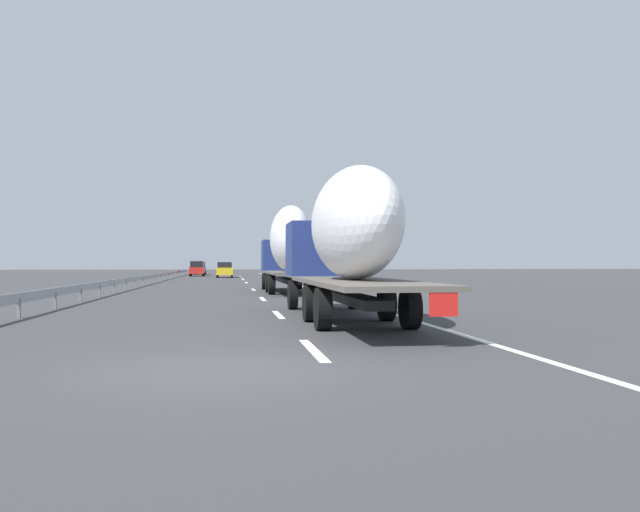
# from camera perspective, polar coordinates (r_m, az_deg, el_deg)

# --- Properties ---
(ground_plane) EXTENTS (260.00, 260.00, 0.00)m
(ground_plane) POSITION_cam_1_polar(r_m,az_deg,el_deg) (50.08, -8.42, -2.54)
(ground_plane) COLOR #38383A
(lane_stripe_0) EXTENTS (3.20, 0.20, 0.01)m
(lane_stripe_0) POSITION_cam_1_polar(r_m,az_deg,el_deg) (12.26, -0.61, -8.31)
(lane_stripe_0) COLOR white
(lane_stripe_0) RESTS_ON ground_plane
(lane_stripe_1) EXTENTS (3.20, 0.20, 0.01)m
(lane_stripe_1) POSITION_cam_1_polar(r_m,az_deg,el_deg) (20.65, -3.73, -5.20)
(lane_stripe_1) COLOR white
(lane_stripe_1) RESTS_ON ground_plane
(lane_stripe_2) EXTENTS (3.20, 0.20, 0.01)m
(lane_stripe_2) POSITION_cam_1_polar(r_m,az_deg,el_deg) (29.78, -5.10, -3.81)
(lane_stripe_2) COLOR white
(lane_stripe_2) RESTS_ON ground_plane
(lane_stripe_3) EXTENTS (3.20, 0.20, 0.01)m
(lane_stripe_3) POSITION_cam_1_polar(r_m,az_deg,el_deg) (40.51, -5.92, -2.98)
(lane_stripe_3) COLOR white
(lane_stripe_3) RESTS_ON ground_plane
(lane_stripe_4) EXTENTS (3.20, 0.20, 0.01)m
(lane_stripe_4) POSITION_cam_1_polar(r_m,az_deg,el_deg) (55.52, -6.54, -2.35)
(lane_stripe_4) COLOR white
(lane_stripe_4) RESTS_ON ground_plane
(lane_stripe_5) EXTENTS (3.20, 0.20, 0.01)m
(lane_stripe_5) POSITION_cam_1_polar(r_m,az_deg,el_deg) (65.77, -6.80, -2.09)
(lane_stripe_5) COLOR white
(lane_stripe_5) RESTS_ON ground_plane
(lane_stripe_6) EXTENTS (3.20, 0.20, 0.01)m
(lane_stripe_6) POSITION_cam_1_polar(r_m,az_deg,el_deg) (71.50, -6.91, -1.98)
(lane_stripe_6) COLOR white
(lane_stripe_6) RESTS_ON ground_plane
(lane_stripe_7) EXTENTS (3.20, 0.20, 0.01)m
(lane_stripe_7) POSITION_cam_1_polar(r_m,az_deg,el_deg) (83.34, -7.09, -1.79)
(lane_stripe_7) COLOR white
(lane_stripe_7) RESTS_ON ground_plane
(edge_line_right) EXTENTS (110.00, 0.20, 0.01)m
(edge_line_right) POSITION_cam_1_polar(r_m,az_deg,el_deg) (55.33, -2.69, -2.36)
(edge_line_right) COLOR white
(edge_line_right) RESTS_ON ground_plane
(truck_lead) EXTENTS (12.12, 2.55, 4.81)m
(truck_lead) POSITION_cam_1_polar(r_m,az_deg,el_deg) (36.30, -2.81, 0.94)
(truck_lead) COLOR navy
(truck_lead) RESTS_ON ground_plane
(truck_trailing) EXTENTS (13.64, 2.55, 4.23)m
(truck_trailing) POSITION_cam_1_polar(r_m,az_deg,el_deg) (18.62, 2.35, 1.68)
(truck_trailing) COLOR navy
(truck_trailing) RESTS_ON ground_plane
(car_yellow_coupe) EXTENTS (4.36, 1.87, 1.80)m
(car_yellow_coupe) POSITION_cam_1_polar(r_m,az_deg,el_deg) (75.64, -8.45, -1.21)
(car_yellow_coupe) COLOR gold
(car_yellow_coupe) RESTS_ON ground_plane
(car_blue_sedan) EXTENTS (4.30, 1.75, 1.84)m
(car_blue_sedan) POSITION_cam_1_polar(r_m,az_deg,el_deg) (96.24, -10.61, -1.08)
(car_blue_sedan) COLOR #28479E
(car_blue_sedan) RESTS_ON ground_plane
(car_red_compact) EXTENTS (4.46, 1.85, 1.95)m
(car_red_compact) POSITION_cam_1_polar(r_m,az_deg,el_deg) (84.71, -10.84, -1.11)
(car_red_compact) COLOR red
(car_red_compact) RESTS_ON ground_plane
(road_sign) EXTENTS (0.10, 0.90, 3.01)m
(road_sign) POSITION_cam_1_polar(r_m,az_deg,el_deg) (51.47, -0.93, -0.17)
(road_sign) COLOR gray
(road_sign) RESTS_ON ground_plane
(tree_0) EXTENTS (3.43, 3.43, 6.11)m
(tree_0) POSITION_cam_1_polar(r_m,az_deg,el_deg) (88.52, -0.54, 0.64)
(tree_0) COLOR #472D19
(tree_0) RESTS_ON ground_plane
(tree_1) EXTENTS (2.97, 2.97, 5.94)m
(tree_1) POSITION_cam_1_polar(r_m,az_deg,el_deg) (56.10, 2.42, 1.41)
(tree_1) COLOR #472D19
(tree_1) RESTS_ON ground_plane
(tree_2) EXTENTS (2.92, 2.92, 6.83)m
(tree_2) POSITION_cam_1_polar(r_m,az_deg,el_deg) (81.21, -0.09, 1.24)
(tree_2) COLOR #472D19
(tree_2) RESTS_ON ground_plane
(guardrail_median) EXTENTS (94.00, 0.10, 0.76)m
(guardrail_median) POSITION_cam_1_polar(r_m,az_deg,el_deg) (53.42, -14.86, -1.78)
(guardrail_median) COLOR #9EA0A5
(guardrail_median) RESTS_ON ground_plane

